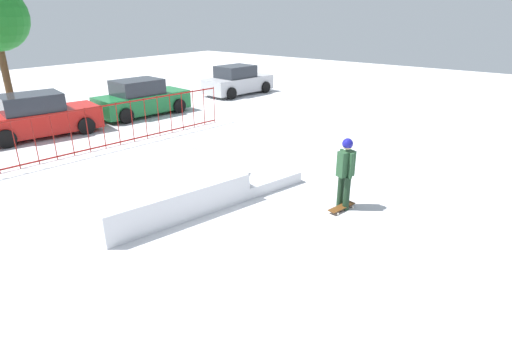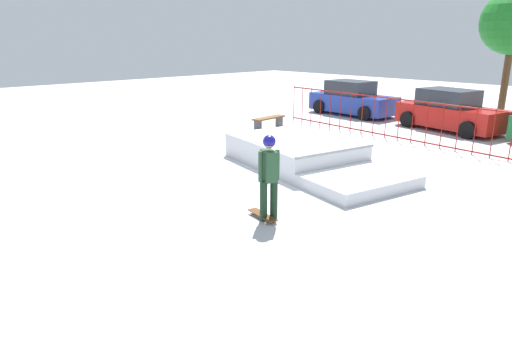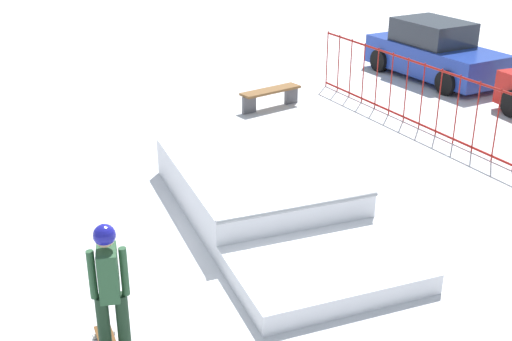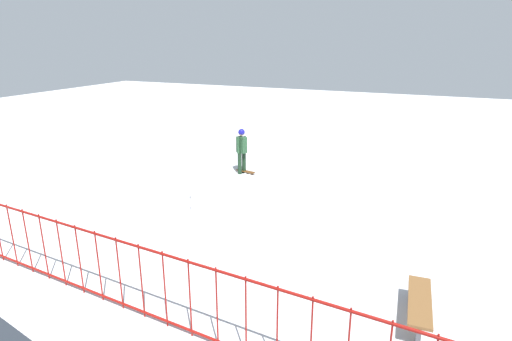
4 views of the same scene
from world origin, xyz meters
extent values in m
plane|color=silver|center=(0.00, 0.00, 0.00)|extent=(60.00, 60.00, 0.00)
cube|color=silver|center=(-0.79, 0.79, 0.35)|extent=(4.06, 3.28, 0.70)
cube|color=silver|center=(1.86, 0.24, 0.15)|extent=(2.29, 2.91, 0.30)
cylinder|color=gray|center=(0.98, 0.42, 0.70)|extent=(0.61, 2.56, 0.08)
cylinder|color=black|center=(1.75, -2.94, 0.41)|extent=(0.15, 0.15, 0.82)
cylinder|color=black|center=(1.83, -2.74, 0.41)|extent=(0.15, 0.15, 0.82)
cube|color=#264C2D|center=(1.79, -2.84, 1.12)|extent=(0.44, 0.35, 0.60)
cylinder|color=#264C2D|center=(1.72, -3.00, 1.12)|extent=(0.09, 0.09, 0.60)
cylinder|color=#264C2D|center=(1.86, -2.68, 1.12)|extent=(0.09, 0.09, 0.60)
sphere|color=tan|center=(1.79, -2.84, 1.57)|extent=(0.22, 0.22, 0.22)
sphere|color=navy|center=(1.79, -2.84, 1.60)|extent=(0.25, 0.25, 0.25)
cube|color=#593314|center=(1.66, -2.89, 0.08)|extent=(0.82, 0.34, 0.02)
cylinder|color=silver|center=(1.37, -2.95, 0.03)|extent=(0.06, 0.04, 0.06)
cylinder|color=silver|center=(1.41, -2.72, 0.03)|extent=(0.06, 0.04, 0.06)
cylinder|color=silver|center=(1.92, -3.05, 0.03)|extent=(0.06, 0.04, 0.06)
cylinder|color=silver|center=(1.96, -2.82, 0.03)|extent=(0.06, 0.04, 0.06)
cylinder|color=maroon|center=(0.00, 5.74, 1.45)|extent=(11.40, 1.11, 0.05)
cylinder|color=maroon|center=(0.00, 5.74, 0.10)|extent=(11.40, 1.11, 0.05)
cylinder|color=maroon|center=(-5.70, 6.27, 0.75)|extent=(0.03, 0.03, 1.50)
cylinder|color=maroon|center=(-5.16, 6.22, 0.75)|extent=(0.03, 0.03, 1.50)
cylinder|color=maroon|center=(-4.61, 6.17, 0.75)|extent=(0.03, 0.03, 1.50)
cylinder|color=maroon|center=(-4.07, 6.12, 0.75)|extent=(0.03, 0.03, 1.50)
cylinder|color=maroon|center=(-3.53, 6.07, 0.75)|extent=(0.03, 0.03, 1.50)
cylinder|color=maroon|center=(-2.98, 6.02, 0.75)|extent=(0.03, 0.03, 1.50)
cylinder|color=maroon|center=(-2.44, 5.97, 0.75)|extent=(0.03, 0.03, 1.50)
cylinder|color=maroon|center=(-1.90, 5.92, 0.75)|extent=(0.03, 0.03, 1.50)
cylinder|color=maroon|center=(-1.36, 5.87, 0.75)|extent=(0.03, 0.03, 1.50)
cylinder|color=maroon|center=(-0.81, 5.82, 0.75)|extent=(0.03, 0.03, 1.50)
cylinder|color=maroon|center=(-0.27, 5.77, 0.75)|extent=(0.03, 0.03, 1.50)
cylinder|color=maroon|center=(0.27, 5.72, 0.75)|extent=(0.03, 0.03, 1.50)
cylinder|color=maroon|center=(0.81, 5.67, 0.75)|extent=(0.03, 0.03, 1.50)
cylinder|color=maroon|center=(1.36, 5.62, 0.75)|extent=(0.03, 0.03, 1.50)
cylinder|color=maroon|center=(1.90, 5.56, 0.75)|extent=(0.03, 0.03, 1.50)
cylinder|color=maroon|center=(2.44, 5.51, 0.75)|extent=(0.03, 0.03, 1.50)
cylinder|color=maroon|center=(2.98, 5.46, 0.75)|extent=(0.03, 0.03, 1.50)
cylinder|color=maroon|center=(3.53, 5.41, 0.75)|extent=(0.03, 0.03, 1.50)
cube|color=brown|center=(-4.93, 3.92, 0.45)|extent=(0.50, 1.62, 0.06)
cube|color=#4C4C51|center=(-4.97, 4.56, 0.21)|extent=(0.08, 0.36, 0.42)
cube|color=#4C4C51|center=(-4.89, 3.27, 0.21)|extent=(0.08, 0.36, 0.42)
cube|color=#1E3899|center=(-4.67, 9.32, 0.56)|extent=(4.20, 1.95, 0.80)
cube|color=#262B33|center=(-4.87, 9.33, 1.28)|extent=(2.09, 1.62, 0.64)
cylinder|color=black|center=(-3.27, 10.08, 0.32)|extent=(0.65, 0.26, 0.64)
cylinder|color=black|center=(-3.37, 8.39, 0.32)|extent=(0.65, 0.26, 0.64)
cylinder|color=black|center=(-5.96, 10.25, 0.32)|extent=(0.65, 0.26, 0.64)
cylinder|color=black|center=(-6.07, 8.55, 0.32)|extent=(0.65, 0.26, 0.64)
cube|color=red|center=(0.21, 8.91, 0.56)|extent=(4.36, 2.49, 0.80)
cube|color=#262B33|center=(0.01, 8.95, 1.28)|extent=(2.26, 1.87, 0.64)
cylinder|color=black|center=(1.70, 9.47, 0.32)|extent=(0.67, 0.34, 0.64)
cylinder|color=black|center=(1.36, 7.80, 0.32)|extent=(0.67, 0.34, 0.64)
cylinder|color=black|center=(-0.94, 10.01, 0.32)|extent=(0.67, 0.34, 0.64)
cylinder|color=black|center=(-1.28, 8.35, 0.32)|extent=(0.67, 0.34, 0.64)
cylinder|color=brown|center=(0.76, 12.78, 1.68)|extent=(0.29, 0.29, 3.36)
camera|label=1|loc=(-6.35, -6.73, 4.37)|focal=28.61mm
camera|label=2|loc=(7.64, -8.75, 3.45)|focal=31.48mm
camera|label=3|loc=(7.99, -4.91, 5.11)|focal=46.70mm
camera|label=4|loc=(-4.82, 11.06, 4.95)|focal=29.66mm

